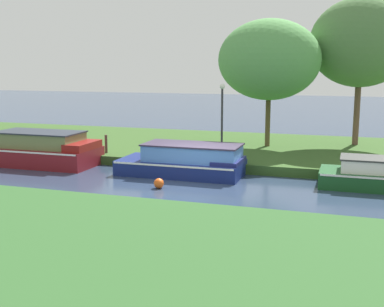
{
  "coord_description": "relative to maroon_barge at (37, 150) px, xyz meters",
  "views": [
    {
      "loc": [
        5.6,
        -17.43,
        4.37
      ],
      "look_at": [
        -0.45,
        1.2,
        0.9
      ],
      "focal_mm": 45.91,
      "sensor_mm": 36.0,
      "label": 1
    }
  ],
  "objects": [
    {
      "name": "willow_tree_left",
      "position": [
        9.46,
        5.8,
        4.05
      ],
      "size": [
        5.05,
        3.75,
        6.29
      ],
      "color": "brown",
      "rests_on": "riverbank_far"
    },
    {
      "name": "willow_tree_centre",
      "position": [
        13.7,
        7.54,
        4.89
      ],
      "size": [
        5.02,
        3.47,
        7.36
      ],
      "color": "brown",
      "rests_on": "riverbank_far"
    },
    {
      "name": "riverbank_far",
      "position": [
        7.83,
        5.8,
        -0.45
      ],
      "size": [
        72.0,
        10.0,
        0.4
      ],
      "primitive_type": "cube",
      "color": "#325321",
      "rests_on": "ground_plane"
    },
    {
      "name": "mooring_post_near",
      "position": [
        -0.07,
        1.58,
        0.06
      ],
      "size": [
        0.16,
        0.16,
        0.62
      ],
      "primitive_type": "cylinder",
      "color": "#49352A",
      "rests_on": "riverbank_far"
    },
    {
      "name": "riverbank_near",
      "position": [
        7.83,
        -10.2,
        -0.45
      ],
      "size": [
        72.0,
        10.0,
        0.4
      ],
      "primitive_type": "cube",
      "color": "#2C5727",
      "rests_on": "ground_plane"
    },
    {
      "name": "ground_plane",
      "position": [
        7.83,
        -1.2,
        -0.65
      ],
      "size": [
        120.0,
        120.0,
        0.0
      ],
      "primitive_type": "plane",
      "color": "#2A3952"
    },
    {
      "name": "mooring_post_far",
      "position": [
        2.65,
        1.58,
        0.18
      ],
      "size": [
        0.12,
        0.12,
        0.85
      ],
      "primitive_type": "cylinder",
      "color": "#4C312B",
      "rests_on": "riverbank_far"
    },
    {
      "name": "navy_narrowboat",
      "position": [
        7.12,
        -0.0,
        -0.08
      ],
      "size": [
        5.07,
        2.27,
        1.3
      ],
      "color": "navy",
      "rests_on": "ground_plane"
    },
    {
      "name": "maroon_barge",
      "position": [
        0.0,
        0.0,
        0.0
      ],
      "size": [
        5.88,
        2.42,
        1.51
      ],
      "color": "maroon",
      "rests_on": "ground_plane"
    },
    {
      "name": "channel_buoy",
      "position": [
        6.9,
        -2.46,
        -0.46
      ],
      "size": [
        0.37,
        0.37,
        0.37
      ],
      "primitive_type": "sphere",
      "color": "#E55919",
      "rests_on": "ground_plane"
    },
    {
      "name": "lamp_post",
      "position": [
        7.82,
        3.08,
        1.75
      ],
      "size": [
        0.24,
        0.24,
        3.21
      ],
      "color": "#333338",
      "rests_on": "riverbank_far"
    }
  ]
}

